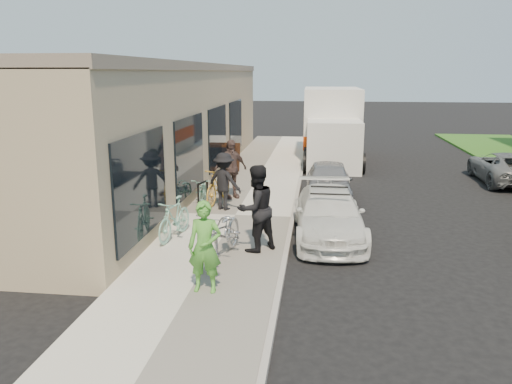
{
  "coord_description": "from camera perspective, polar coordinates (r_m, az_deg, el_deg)",
  "views": [
    {
      "loc": [
        0.19,
        -9.84,
        3.93
      ],
      "look_at": [
        -1.31,
        1.99,
        1.05
      ],
      "focal_mm": 35.0,
      "sensor_mm": 36.0,
      "label": 1
    }
  ],
  "objects": [
    {
      "name": "storefront",
      "position": [
        18.73,
        -9.78,
        7.85
      ],
      "size": [
        3.6,
        20.0,
        4.22
      ],
      "color": "tan",
      "rests_on": "ground"
    },
    {
      "name": "ground",
      "position": [
        10.6,
        5.71,
        -8.27
      ],
      "size": [
        120.0,
        120.0,
        0.0
      ],
      "primitive_type": "plane",
      "color": "black",
      "rests_on": "ground"
    },
    {
      "name": "sedan_white",
      "position": [
        12.2,
        8.31,
        -2.53
      ],
      "size": [
        1.84,
        4.06,
        1.19
      ],
      "rotation": [
        0.0,
        0.0,
        0.06
      ],
      "color": "white",
      "rests_on": "ground"
    },
    {
      "name": "woman_rider",
      "position": [
        8.76,
        -5.87,
        -6.28
      ],
      "size": [
        0.6,
        0.4,
        1.64
      ],
      "primitive_type": "imported",
      "rotation": [
        0.0,
        0.0,
        -0.02
      ],
      "color": "#4D9D34",
      "rests_on": "sidewalk"
    },
    {
      "name": "bike_rack",
      "position": [
        14.07,
        -6.09,
        -0.06
      ],
      "size": [
        0.2,
        0.55,
        0.8
      ],
      "rotation": [
        0.0,
        0.0,
        -0.28
      ],
      "color": "black",
      "rests_on": "sidewalk"
    },
    {
      "name": "sidewalk",
      "position": [
        13.59,
        -2.38,
        -2.92
      ],
      "size": [
        3.0,
        34.0,
        0.15
      ],
      "primitive_type": "cube",
      "color": "beige",
      "rests_on": "ground"
    },
    {
      "name": "bystander_a",
      "position": [
        13.94,
        -3.68,
        1.23
      ],
      "size": [
        1.19,
        0.95,
        1.61
      ],
      "primitive_type": "imported",
      "rotation": [
        0.0,
        0.0,
        2.75
      ],
      "color": "black",
      "rests_on": "sidewalk"
    },
    {
      "name": "far_car_gray",
      "position": [
        20.2,
        26.55,
        2.53
      ],
      "size": [
        1.92,
        4.04,
        1.11
      ],
      "primitive_type": "imported",
      "rotation": [
        0.0,
        0.0,
        3.12
      ],
      "color": "slate",
      "rests_on": "ground"
    },
    {
      "name": "curb",
      "position": [
        13.43,
        4.17,
        -3.19
      ],
      "size": [
        0.12,
        34.0,
        0.13
      ],
      "primitive_type": "cube",
      "color": "#9D988F",
      "rests_on": "ground"
    },
    {
      "name": "tandem_bike",
      "position": [
        10.3,
        -3.76,
        -4.79
      ],
      "size": [
        1.0,
        2.14,
        1.08
      ],
      "primitive_type": "imported",
      "rotation": [
        0.0,
        0.0,
        -0.14
      ],
      "color": "#BBBBBD",
      "rests_on": "sidewalk"
    },
    {
      "name": "moving_truck",
      "position": [
        22.91,
        8.62,
        7.15
      ],
      "size": [
        2.57,
        6.58,
        3.21
      ],
      "rotation": [
        0.0,
        0.0,
        0.02
      ],
      "color": "silver",
      "rests_on": "ground"
    },
    {
      "name": "cruiser_bike_b",
      "position": [
        14.63,
        -6.12,
        0.14
      ],
      "size": [
        0.69,
        1.57,
        0.8
      ],
      "primitive_type": "imported",
      "rotation": [
        0.0,
        0.0,
        0.11
      ],
      "color": "#7EBCA4",
      "rests_on": "sidewalk"
    },
    {
      "name": "cruiser_bike_c",
      "position": [
        14.69,
        -4.31,
        0.83
      ],
      "size": [
        0.82,
        1.88,
        1.1
      ],
      "primitive_type": "imported",
      "rotation": [
        0.0,
        0.0,
        -0.17
      ],
      "color": "gold",
      "rests_on": "sidewalk"
    },
    {
      "name": "man_standing",
      "position": [
        10.66,
        -0.0,
        -1.88
      ],
      "size": [
        1.15,
        1.15,
        1.88
      ],
      "primitive_type": "imported",
      "rotation": [
        0.0,
        0.0,
        3.91
      ],
      "color": "black",
      "rests_on": "sidewalk"
    },
    {
      "name": "sandwich_board",
      "position": [
        19.27,
        -2.98,
        3.93
      ],
      "size": [
        0.71,
        0.72,
        1.09
      ],
      "rotation": [
        0.0,
        0.0,
        -0.07
      ],
      "color": "black",
      "rests_on": "sidewalk"
    },
    {
      "name": "sedan_silver",
      "position": [
        15.73,
        8.26,
        1.22
      ],
      "size": [
        1.43,
        3.55,
        1.21
      ],
      "primitive_type": "imported",
      "rotation": [
        0.0,
        0.0,
        0.0
      ],
      "color": "gray",
      "rests_on": "ground"
    },
    {
      "name": "cruiser_bike_a",
      "position": [
        11.73,
        -9.31,
        -2.98
      ],
      "size": [
        0.71,
        1.64,
        0.95
      ],
      "primitive_type": "imported",
      "rotation": [
        0.0,
        0.0,
        -0.17
      ],
      "color": "#7EBCA4",
      "rests_on": "sidewalk"
    },
    {
      "name": "bystander_b",
      "position": [
        15.2,
        -2.93,
        2.64
      ],
      "size": [
        1.12,
        0.97,
        1.8
      ],
      "primitive_type": "imported",
      "rotation": [
        0.0,
        0.0,
        0.61
      ],
      "color": "#4F3C38",
      "rests_on": "sidewalk"
    }
  ]
}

